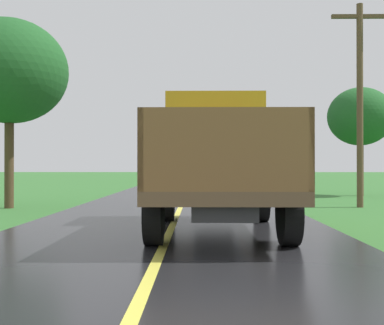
# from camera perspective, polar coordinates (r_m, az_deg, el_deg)

# --- Properties ---
(banana_truck_near) EXTENTS (2.38, 5.82, 2.80)m
(banana_truck_near) POSITION_cam_1_polar(r_m,az_deg,el_deg) (10.30, 2.73, 0.45)
(banana_truck_near) COLOR #2D2D30
(banana_truck_near) RESTS_ON road_surface
(utility_pole_roadside) EXTENTS (1.78, 0.20, 6.44)m
(utility_pole_roadside) POSITION_cam_1_polar(r_m,az_deg,el_deg) (16.71, 18.68, 7.08)
(utility_pole_roadside) COLOR brown
(utility_pole_roadside) RESTS_ON ground
(roadside_tree_near_left) EXTENTS (3.59, 3.59, 5.86)m
(roadside_tree_near_left) POSITION_cam_1_polar(r_m,az_deg,el_deg) (16.65, -20.19, 9.74)
(roadside_tree_near_left) COLOR #4C3823
(roadside_tree_near_left) RESTS_ON ground
(roadside_tree_mid_right) EXTENTS (2.81, 2.81, 4.72)m
(roadside_tree_mid_right) POSITION_cam_1_polar(r_m,az_deg,el_deg) (22.96, 18.71, 4.97)
(roadside_tree_mid_right) COLOR #4C3823
(roadside_tree_mid_right) RESTS_ON ground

